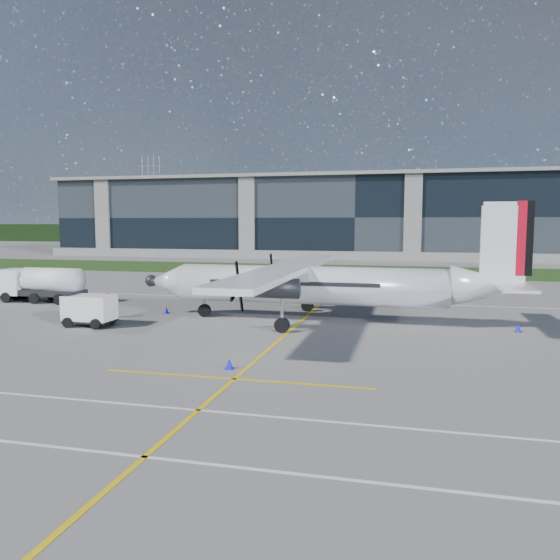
# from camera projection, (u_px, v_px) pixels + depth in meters

# --- Properties ---
(ground) EXTENTS (400.00, 400.00, 0.00)m
(ground) POSITION_uv_depth(u_px,v_px,m) (329.00, 276.00, 68.39)
(ground) COLOR #605D5B
(ground) RESTS_ON ground
(grass_strip) EXTENTS (400.00, 18.00, 0.04)m
(grass_strip) POSITION_uv_depth(u_px,v_px,m) (337.00, 270.00, 76.11)
(grass_strip) COLOR #193B10
(grass_strip) RESTS_ON ground
(terminal_building) EXTENTS (120.00, 20.00, 15.00)m
(terminal_building) POSITION_uv_depth(u_px,v_px,m) (360.00, 218.00, 106.23)
(terminal_building) COLOR black
(terminal_building) RESTS_ON ground
(tree_line) EXTENTS (400.00, 6.00, 6.00)m
(tree_line) POSITION_uv_depth(u_px,v_px,m) (379.00, 234.00, 164.64)
(tree_line) COLOR black
(tree_line) RESTS_ON ground
(pylon_west) EXTENTS (9.00, 4.60, 30.00)m
(pylon_west) POSITION_uv_depth(u_px,v_px,m) (152.00, 198.00, 192.02)
(pylon_west) COLOR gray
(pylon_west) RESTS_ON ground
(yellow_taxiway_centerline) EXTENTS (0.20, 70.00, 0.01)m
(yellow_taxiway_centerline) POSITION_uv_depth(u_px,v_px,m) (306.00, 316.00, 38.71)
(yellow_taxiway_centerline) COLOR yellow
(yellow_taxiway_centerline) RESTS_ON ground
(white_lane_line) EXTENTS (90.00, 0.15, 0.01)m
(white_lane_line) POSITION_uv_depth(u_px,v_px,m) (53.00, 447.00, 16.24)
(white_lane_line) COLOR white
(white_lane_line) RESTS_ON ground
(turboprop_aircraft) EXTENTS (25.58, 26.53, 7.96)m
(turboprop_aircraft) POSITION_uv_depth(u_px,v_px,m) (324.00, 263.00, 36.17)
(turboprop_aircraft) COLOR silver
(turboprop_aircraft) RESTS_ON ground
(fuel_tanker_truck) EXTENTS (7.73, 2.51, 2.90)m
(fuel_tanker_truck) POSITION_uv_depth(u_px,v_px,m) (36.00, 285.00, 45.82)
(fuel_tanker_truck) COLOR white
(fuel_tanker_truck) RESTS_ON ground
(baggage_tug) EXTENTS (3.32, 1.99, 1.99)m
(baggage_tug) POSITION_uv_depth(u_px,v_px,m) (90.00, 311.00, 35.11)
(baggage_tug) COLOR white
(baggage_tug) RESTS_ON ground
(ground_crew_person) EXTENTS (0.83, 0.99, 2.08)m
(ground_crew_person) POSITION_uv_depth(u_px,v_px,m) (108.00, 303.00, 38.03)
(ground_crew_person) COLOR #F25907
(ground_crew_person) RESTS_ON ground
(safety_cone_nose_stbd) EXTENTS (0.36, 0.36, 0.50)m
(safety_cone_nose_stbd) POSITION_uv_depth(u_px,v_px,m) (166.00, 310.00, 40.06)
(safety_cone_nose_stbd) COLOR #0C12D2
(safety_cone_nose_stbd) RESTS_ON ground
(safety_cone_tail) EXTENTS (0.36, 0.36, 0.50)m
(safety_cone_tail) POSITION_uv_depth(u_px,v_px,m) (518.00, 328.00, 33.20)
(safety_cone_tail) COLOR #0C12D2
(safety_cone_tail) RESTS_ON ground
(safety_cone_portwing) EXTENTS (0.36, 0.36, 0.50)m
(safety_cone_portwing) POSITION_uv_depth(u_px,v_px,m) (229.00, 363.00, 24.88)
(safety_cone_portwing) COLOR #0C12D2
(safety_cone_portwing) RESTS_ON ground
(safety_cone_stbdwing) EXTENTS (0.36, 0.36, 0.50)m
(safety_cone_stbdwing) POSITION_uv_depth(u_px,v_px,m) (328.00, 292.00, 50.23)
(safety_cone_stbdwing) COLOR #0C12D2
(safety_cone_stbdwing) RESTS_ON ground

